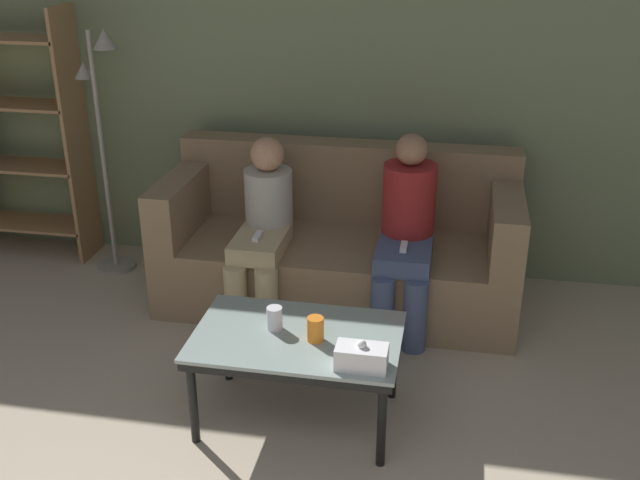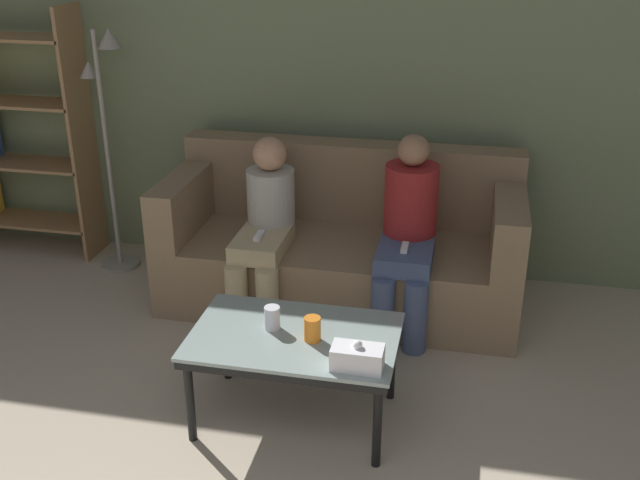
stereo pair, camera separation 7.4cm
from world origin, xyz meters
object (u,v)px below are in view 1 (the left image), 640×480
Objects in this scene: couch at (340,247)px; coffee_table at (297,343)px; standing_lamp at (103,128)px; cup_near_right at (275,318)px; tissue_box at (362,357)px; seated_person_left_end at (263,226)px; cup_near_left at (315,329)px; seated_person_mid_left at (406,230)px.

coffee_table is (0.01, -1.26, 0.08)m from couch.
cup_near_right is at bearing -43.38° from standing_lamp.
seated_person_left_end is at bearing 121.44° from tissue_box.
standing_lamp reaches higher than cup_near_right.
seated_person_left_end is (-0.51, 1.04, 0.03)m from cup_near_left.
couch is 1.33× the size of standing_lamp.
cup_near_left is 0.21m from cup_near_right.
cup_near_left is 0.29m from tissue_box.
seated_person_left_end reaches higher than tissue_box.
coffee_table is 0.91× the size of seated_person_left_end.
couch is 18.46× the size of cup_near_left.
standing_lamp reaches higher than cup_near_left.
standing_lamp is at bearing 138.09° from coffee_table.
couch reaches higher than cup_near_right.
standing_lamp is 1.43× the size of seated_person_mid_left.
cup_near_left reaches higher than cup_near_right.
seated_person_left_end is (1.13, -0.39, -0.42)m from standing_lamp.
cup_near_right is 0.11× the size of seated_person_left_end.
cup_near_left reaches higher than coffee_table.
standing_lamp is (-1.64, 1.42, 0.45)m from cup_near_left.
seated_person_left_end is (-0.74, 1.21, 0.04)m from tissue_box.
coffee_table is 0.40m from tissue_box.
seated_person_left_end is at bearing -18.79° from standing_lamp.
couch is 0.53m from seated_person_left_end.
standing_lamp is (-1.87, 1.60, 0.46)m from tissue_box.
couch is at bearing -5.06° from standing_lamp.
couch reaches higher than cup_near_left.
couch is 1.91× the size of seated_person_mid_left.
seated_person_left_end is at bearing -178.50° from seated_person_mid_left.
tissue_box is (0.43, -0.24, -0.00)m from cup_near_right.
seated_person_mid_left reaches higher than coffee_table.
cup_near_left is 0.10× the size of seated_person_mid_left.
cup_near_right is 2.03m from standing_lamp.
cup_near_left is at bearing -106.57° from seated_person_mid_left.
cup_near_right is (-0.20, 0.06, -0.00)m from cup_near_left.
standing_lamp is (-1.55, 1.39, 0.56)m from coffee_table.
standing_lamp reaches higher than tissue_box.
coffee_table is at bearing -67.41° from seated_person_left_end.
couch is at bearing 151.20° from seated_person_mid_left.
seated_person_mid_left reaches higher than tissue_box.
cup_near_left is 1.16m from seated_person_left_end.
seated_person_left_end is (-0.41, -0.25, 0.21)m from couch.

